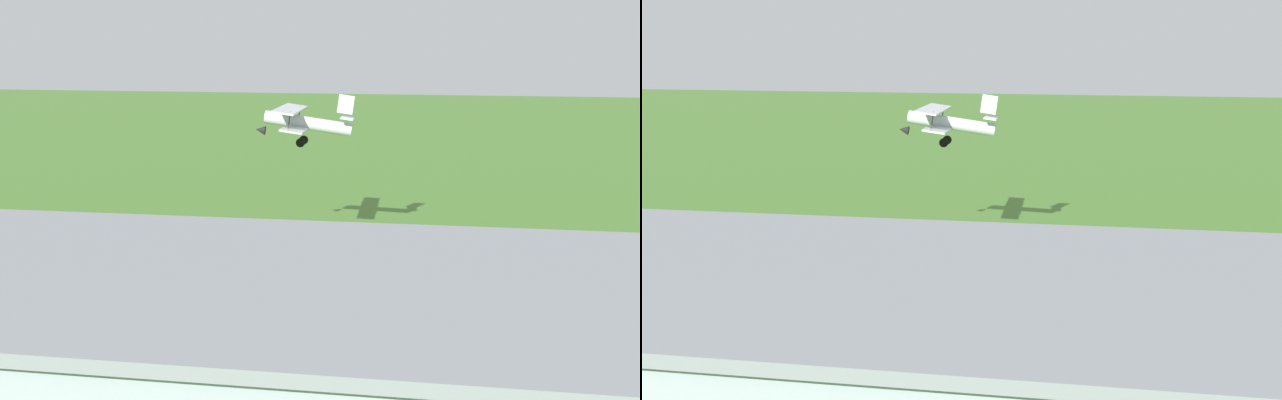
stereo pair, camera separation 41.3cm
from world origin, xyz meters
TOP-DOWN VIEW (x-y plane):
  - ground_plane at (0.00, 0.00)m, footprint 400.00×400.00m
  - hangar at (-0.64, 37.56)m, footprint 34.74×17.58m
  - biplane at (8.78, 0.26)m, footprint 7.25×8.58m
  - car_black at (13.83, 22.60)m, footprint 2.56×4.88m
  - person_walking_on_apron at (0.36, 18.28)m, footprint 0.43×0.43m
  - person_by_parked_cars at (2.46, 18.26)m, footprint 0.53×0.53m
  - person_watching_takeoff at (13.15, 19.24)m, footprint 0.38×0.38m
  - person_beside_truck at (13.33, 25.86)m, footprint 0.47×0.47m

SIDE VIEW (x-z plane):
  - ground_plane at x=0.00m, z-range 0.00..0.00m
  - person_walking_on_apron at x=0.36m, z-range -0.01..1.53m
  - person_beside_truck at x=13.33m, z-range -0.01..1.54m
  - person_watching_takeoff at x=13.15m, z-range 0.00..1.65m
  - car_black at x=13.83m, z-range 0.03..1.64m
  - person_by_parked_cars at x=2.46m, z-range 0.00..1.70m
  - hangar at x=-0.64m, z-range 0.01..7.80m
  - biplane at x=8.78m, z-range 7.17..10.86m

